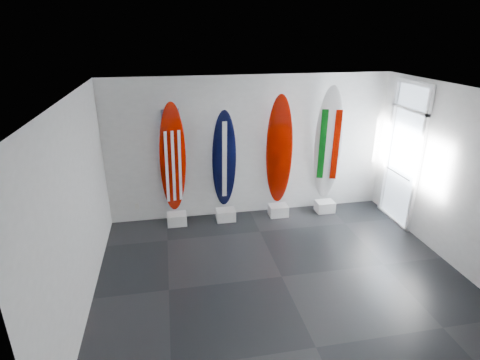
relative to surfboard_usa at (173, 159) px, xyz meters
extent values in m
plane|color=black|center=(1.64, -2.28, -1.41)|extent=(6.00, 6.00, 0.00)
plane|color=white|center=(1.64, -2.28, 1.59)|extent=(6.00, 6.00, 0.00)
plane|color=silver|center=(1.64, 0.22, 0.09)|extent=(6.00, 0.00, 6.00)
plane|color=silver|center=(1.64, -4.78, 0.09)|extent=(6.00, 0.00, 6.00)
plane|color=silver|center=(-1.36, -2.28, 0.09)|extent=(0.00, 5.00, 5.00)
plane|color=silver|center=(4.64, -2.28, 0.09)|extent=(0.00, 5.00, 5.00)
cube|color=white|center=(0.00, -0.10, -1.29)|extent=(0.40, 0.30, 0.24)
ellipsoid|color=#920B00|center=(0.00, 0.00, 0.00)|extent=(0.59, 0.43, 2.35)
cube|color=white|center=(1.04, -0.10, -1.29)|extent=(0.40, 0.30, 0.24)
ellipsoid|color=black|center=(1.04, 0.00, -0.09)|extent=(0.51, 0.44, 2.17)
cube|color=white|center=(2.20, -0.10, -1.29)|extent=(0.40, 0.30, 0.24)
ellipsoid|color=#920B00|center=(2.20, 0.00, 0.04)|extent=(0.61, 0.45, 2.43)
cube|color=white|center=(3.29, -0.10, -1.29)|extent=(0.40, 0.30, 0.24)
ellipsoid|color=white|center=(3.29, 0.00, 0.11)|extent=(0.67, 0.54, 2.58)
cube|color=silver|center=(-0.81, 0.20, -1.06)|extent=(0.09, 0.02, 0.13)
camera|label=1|loc=(-0.04, -7.36, 2.43)|focal=28.58mm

